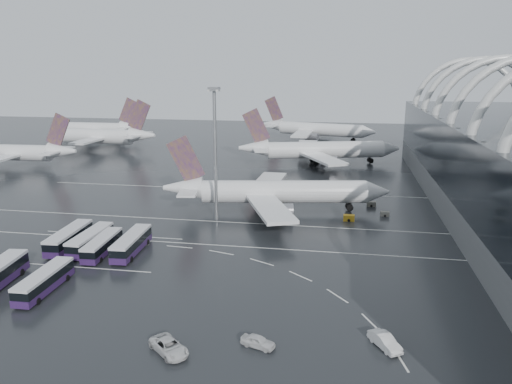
% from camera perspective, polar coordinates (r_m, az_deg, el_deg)
% --- Properties ---
extents(ground, '(420.00, 420.00, 0.00)m').
position_cam_1_polar(ground, '(93.92, -2.59, -5.77)').
color(ground, black).
rests_on(ground, ground).
extents(lane_marking_near, '(120.00, 0.25, 0.01)m').
position_cam_1_polar(lane_marking_near, '(92.09, -2.86, -6.18)').
color(lane_marking_near, silver).
rests_on(lane_marking_near, ground).
extents(lane_marking_mid, '(120.00, 0.25, 0.01)m').
position_cam_1_polar(lane_marking_mid, '(105.04, -1.18, -3.56)').
color(lane_marking_mid, silver).
rests_on(lane_marking_mid, ground).
extents(lane_marking_far, '(120.00, 0.25, 0.01)m').
position_cam_1_polar(lane_marking_far, '(131.58, 1.16, 0.10)').
color(lane_marking_far, silver).
rests_on(lane_marking_far, ground).
extents(bus_bay_line_south, '(28.00, 0.25, 0.01)m').
position_cam_1_polar(bus_bay_line_south, '(88.45, -20.45, -7.98)').
color(bus_bay_line_south, silver).
rests_on(bus_bay_line_south, ground).
extents(bus_bay_line_north, '(28.00, 0.25, 0.01)m').
position_cam_1_polar(bus_bay_line_north, '(101.61, -15.97, -4.75)').
color(bus_bay_line_north, silver).
rests_on(bus_bay_line_north, ground).
extents(airliner_main, '(51.09, 44.27, 17.33)m').
position_cam_1_polar(airliner_main, '(112.67, 1.89, -0.04)').
color(airliner_main, silver).
rests_on(airliner_main, ground).
extents(airliner_gate_b, '(53.83, 47.70, 18.91)m').
position_cam_1_polar(airliner_gate_b, '(168.09, 6.99, 4.74)').
color(airliner_gate_b, silver).
rests_on(airliner_gate_b, ground).
extents(airliner_gate_c, '(52.19, 47.45, 18.84)m').
position_cam_1_polar(airliner_gate_c, '(224.59, 6.69, 7.12)').
color(airliner_gate_c, silver).
rests_on(airliner_gate_c, ground).
extents(jet_remote_west, '(40.62, 32.70, 17.73)m').
position_cam_1_polar(jet_remote_west, '(180.50, -25.40, 4.07)').
color(jet_remote_west, silver).
rests_on(jet_remote_west, ground).
extents(jet_remote_mid, '(45.48, 36.61, 19.84)m').
position_cam_1_polar(jet_remote_mid, '(206.54, -17.04, 6.09)').
color(jet_remote_mid, silver).
rests_on(jet_remote_mid, ground).
extents(jet_remote_far, '(43.10, 34.66, 18.85)m').
position_cam_1_polar(jet_remote_far, '(234.67, -17.65, 6.89)').
color(jet_remote_far, silver).
rests_on(jet_remote_far, ground).
extents(bus_row_near_a, '(3.75, 13.56, 3.30)m').
position_cam_1_polar(bus_row_near_a, '(96.93, -20.59, -4.92)').
color(bus_row_near_a, '#231543').
rests_on(bus_row_near_a, ground).
extents(bus_row_near_b, '(3.14, 12.90, 3.17)m').
position_cam_1_polar(bus_row_near_b, '(94.74, -18.40, -5.21)').
color(bus_row_near_b, '#231543').
rests_on(bus_row_near_b, ground).
extents(bus_row_near_c, '(3.41, 12.27, 2.99)m').
position_cam_1_polar(bus_row_near_c, '(91.75, -17.16, -5.82)').
color(bus_row_near_c, '#231543').
rests_on(bus_row_near_c, ground).
extents(bus_row_near_d, '(3.72, 13.38, 3.26)m').
position_cam_1_polar(bus_row_near_d, '(90.85, -14.04, -5.70)').
color(bus_row_near_d, '#231543').
rests_on(bus_row_near_d, ground).
extents(bus_row_far_c, '(3.21, 12.43, 3.04)m').
position_cam_1_polar(bus_row_far_c, '(79.96, -23.06, -9.33)').
color(bus_row_far_c, '#231543').
rests_on(bus_row_far_c, ground).
extents(van_curve_a, '(6.06, 5.76, 1.59)m').
position_cam_1_polar(van_curve_a, '(60.73, -9.91, -17.01)').
color(van_curve_a, silver).
rests_on(van_curve_a, ground).
extents(van_curve_b, '(4.50, 2.87, 1.43)m').
position_cam_1_polar(van_curve_b, '(61.02, 0.23, -16.70)').
color(van_curve_b, silver).
rests_on(van_curve_b, ground).
extents(van_curve_c, '(4.03, 5.07, 1.61)m').
position_cam_1_polar(van_curve_c, '(62.70, 14.51, -16.18)').
color(van_curve_c, silver).
rests_on(van_curve_c, ground).
extents(floodlight_mast, '(2.14, 2.14, 27.95)m').
position_cam_1_polar(floodlight_mast, '(103.84, -4.71, 6.15)').
color(floodlight_mast, gray).
rests_on(floodlight_mast, ground).
extents(gse_cart_belly_a, '(2.34, 1.39, 1.28)m').
position_cam_1_polar(gse_cart_belly_a, '(108.22, 10.57, -2.92)').
color(gse_cart_belly_a, '#AA7E16').
rests_on(gse_cart_belly_a, ground).
extents(gse_cart_belly_b, '(2.11, 1.25, 1.15)m').
position_cam_1_polar(gse_cart_belly_b, '(120.30, 13.04, -1.34)').
color(gse_cart_belly_b, slate).
rests_on(gse_cart_belly_b, ground).
extents(gse_cart_belly_c, '(2.22, 1.31, 1.21)m').
position_cam_1_polar(gse_cart_belly_c, '(107.23, 3.09, -2.87)').
color(gse_cart_belly_c, '#AA7E16').
rests_on(gse_cart_belly_c, ground).
extents(gse_cart_belly_d, '(1.89, 1.12, 1.03)m').
position_cam_1_polar(gse_cart_belly_d, '(113.25, 14.51, -2.43)').
color(gse_cart_belly_d, slate).
rests_on(gse_cart_belly_d, ground).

